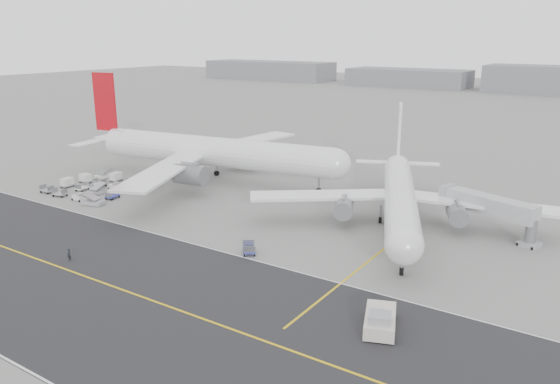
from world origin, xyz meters
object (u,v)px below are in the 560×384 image
Objects in this scene: airliner_a at (208,151)px; pushback_tug at (380,320)px; airliner_b at (400,195)px; jet_bridge at (489,207)px; ground_crew_a at (69,255)px.

airliner_a is 65.55m from pushback_tug.
airliner_b is 13.26m from jet_bridge.
jet_bridge is 60.74m from ground_crew_a.
airliner_b reaches higher than jet_bridge.
ground_crew_a is (12.22, -43.04, -5.26)m from airliner_a.
jet_bridge reaches higher than ground_crew_a.
ground_crew_a is (-31.35, -38.11, -3.98)m from airliner_b.
ground_crew_a is at bearing -118.21° from jet_bridge.
airliner_a is 43.87m from airliner_b.
airliner_a is 56.39m from jet_bridge.
airliner_b is at bearing 54.57° from ground_crew_a.
pushback_tug is 35.46m from jet_bridge.
pushback_tug is (54.10, -36.66, -5.15)m from airliner_a.
jet_bridge is 9.25× the size of ground_crew_a.
airliner_a is 7.34× the size of pushback_tug.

